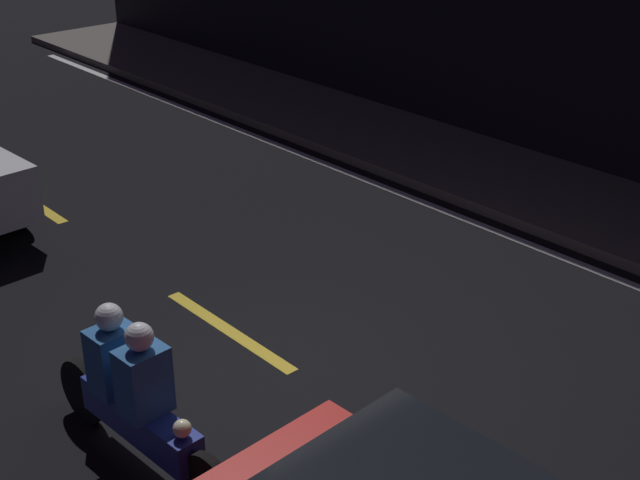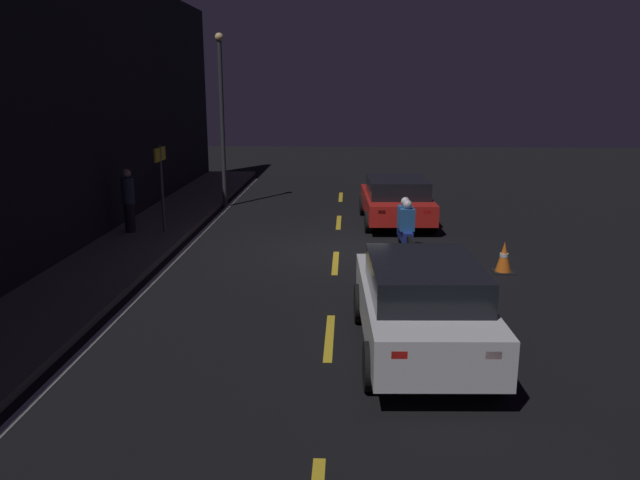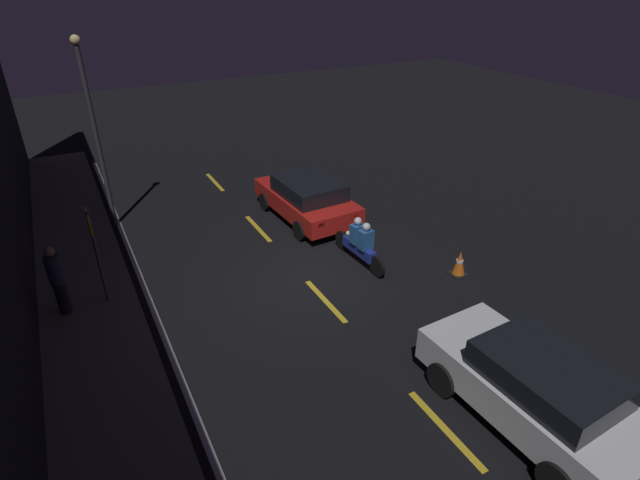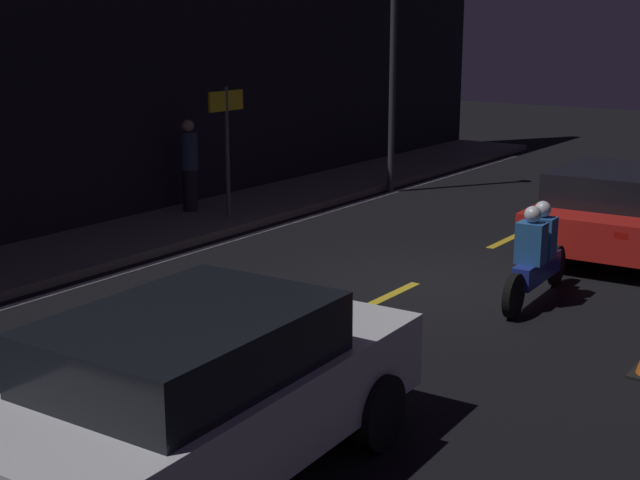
# 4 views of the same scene
# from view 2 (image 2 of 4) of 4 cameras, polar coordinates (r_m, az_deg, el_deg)

# --- Properties ---
(ground_plane) EXTENTS (56.00, 56.00, 0.00)m
(ground_plane) POSITION_cam_2_polar(r_m,az_deg,el_deg) (15.74, 1.50, -1.09)
(ground_plane) COLOR black
(raised_curb) EXTENTS (28.00, 2.21, 0.14)m
(raised_curb) POSITION_cam_2_polar(r_m,az_deg,el_deg) (16.67, -16.82, -0.60)
(raised_curb) COLOR #605B56
(raised_curb) RESTS_ON ground
(building_front) EXTENTS (28.00, 0.30, 7.32)m
(building_front) POSITION_cam_2_polar(r_m,az_deg,el_deg) (16.66, -21.85, 11.52)
(building_front) COLOR black
(building_front) RESTS_ON ground
(lane_dash_b) EXTENTS (2.00, 0.14, 0.01)m
(lane_dash_b) POSITION_cam_2_polar(r_m,az_deg,el_deg) (10.53, 0.87, -8.85)
(lane_dash_b) COLOR gold
(lane_dash_b) RESTS_ON ground
(lane_dash_c) EXTENTS (2.00, 0.14, 0.01)m
(lane_dash_c) POSITION_cam_2_polar(r_m,az_deg,el_deg) (14.78, 1.42, -2.08)
(lane_dash_c) COLOR gold
(lane_dash_c) RESTS_ON ground
(lane_dash_d) EXTENTS (2.00, 0.14, 0.01)m
(lane_dash_d) POSITION_cam_2_polar(r_m,az_deg,el_deg) (19.15, 1.72, 1.63)
(lane_dash_d) COLOR gold
(lane_dash_d) RESTS_ON ground
(lane_dash_e) EXTENTS (2.00, 0.14, 0.01)m
(lane_dash_e) POSITION_cam_2_polar(r_m,az_deg,el_deg) (23.56, 1.91, 3.95)
(lane_dash_e) COLOR gold
(lane_dash_e) RESTS_ON ground
(lane_solid_kerb) EXTENTS (25.20, 0.14, 0.01)m
(lane_solid_kerb) POSITION_cam_2_polar(r_m,az_deg,el_deg) (16.29, -12.30, -0.89)
(lane_solid_kerb) COLOR silver
(lane_solid_kerb) RESTS_ON ground
(sedan_white) EXTENTS (4.19, 2.06, 1.53)m
(sedan_white) POSITION_cam_2_polar(r_m,az_deg,el_deg) (9.78, 9.25, -5.72)
(sedan_white) COLOR silver
(sedan_white) RESTS_ON ground
(taxi_red) EXTENTS (4.11, 2.17, 1.40)m
(taxi_red) POSITION_cam_2_polar(r_m,az_deg,el_deg) (19.00, 6.99, 3.71)
(taxi_red) COLOR red
(taxi_red) RESTS_ON ground
(motorcycle) EXTENTS (2.30, 0.39, 1.36)m
(motorcycle) POSITION_cam_2_polar(r_m,az_deg,el_deg) (15.81, 7.82, 1.21)
(motorcycle) COLOR black
(motorcycle) RESTS_ON ground
(traffic_cone_near) EXTENTS (0.45, 0.45, 0.71)m
(traffic_cone_near) POSITION_cam_2_polar(r_m,az_deg,el_deg) (14.53, 16.46, -1.55)
(traffic_cone_near) COLOR black
(traffic_cone_near) RESTS_ON ground
(pedestrian) EXTENTS (0.34, 0.34, 1.75)m
(pedestrian) POSITION_cam_2_polar(r_m,az_deg,el_deg) (17.90, -17.11, 3.51)
(pedestrian) COLOR black
(pedestrian) RESTS_ON raised_curb
(shop_sign) EXTENTS (0.90, 0.08, 2.40)m
(shop_sign) POSITION_cam_2_polar(r_m,az_deg,el_deg) (17.52, -14.35, 6.10)
(shop_sign) COLOR #4C4C51
(shop_sign) RESTS_ON raised_curb
(street_lamp) EXTENTS (0.28, 0.28, 5.76)m
(street_lamp) POSITION_cam_2_polar(r_m,az_deg,el_deg) (21.59, -8.96, 11.52)
(street_lamp) COLOR #333338
(street_lamp) RESTS_ON ground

